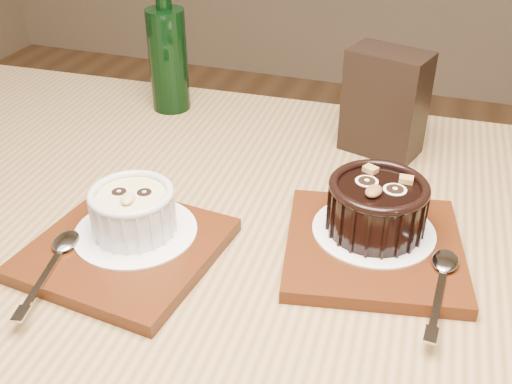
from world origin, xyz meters
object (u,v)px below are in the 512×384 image
Objects in this scene: ramekin_white at (133,209)px; ramekin_dark at (377,204)px; tray_right at (373,247)px; table at (248,315)px; condiment_stand at (385,103)px; green_bottle at (168,56)px; tray_left at (126,249)px.

ramekin_dark is (0.24, 0.08, 0.00)m from ramekin_white.
tray_right is at bearing -65.20° from ramekin_dark.
condiment_stand is (0.09, 0.27, 0.16)m from table.
condiment_stand is at bearing 70.66° from table.
condiment_stand reaches higher than table.
table is 0.16m from tray_right.
condiment_stand is 0.33m from green_bottle.
ramekin_dark is at bearing -82.95° from condiment_stand.
table is 8.81× the size of condiment_stand.
green_bottle is (-0.12, 0.35, 0.08)m from tray_left.
table is 0.18m from ramekin_white.
green_bottle reaches higher than table.
ramekin_white is at bearing 87.03° from tray_left.
green_bottle is at bearing 158.18° from ramekin_dark.
green_bottle reaches higher than tray_right.
tray_left is 0.26m from tray_right.
condiment_stand is 0.65× the size of green_bottle.
ramekin_white is at bearing -164.92° from tray_right.
green_bottle is at bearing 143.71° from tray_right.
tray_right is 0.05m from ramekin_dark.
ramekin_dark is (0.12, 0.06, 0.14)m from table.
ramekin_dark is (-0.00, 0.02, 0.04)m from tray_right.
condiment_stand is at bearing 56.01° from tray_left.
ramekin_white is 0.63× the size of condiment_stand.
tray_right is 0.83× the size of green_bottle.
ramekin_dark is (0.24, 0.11, 0.04)m from tray_left.
tray_left reaches higher than table.
tray_left is at bearing -143.41° from ramekin_dark.
condiment_stand is (0.21, 0.29, 0.03)m from ramekin_white.
condiment_stand is (0.21, 0.32, 0.06)m from tray_left.
condiment_stand is at bearing -5.98° from green_bottle.
ramekin_white is 0.86× the size of ramekin_dark.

